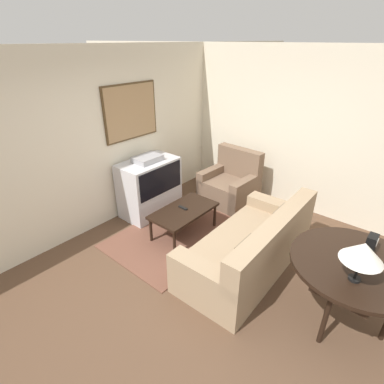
{
  "coord_description": "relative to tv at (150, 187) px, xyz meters",
  "views": [
    {
      "loc": [
        -2.28,
        -1.76,
        2.76
      ],
      "look_at": [
        0.69,
        0.76,
        0.75
      ],
      "focal_mm": 28.0,
      "sensor_mm": 36.0,
      "label": 1
    }
  ],
  "objects": [
    {
      "name": "couch",
      "position": [
        -0.12,
        -2.08,
        -0.2
      ],
      "size": [
        2.09,
        1.0,
        0.86
      ],
      "rotation": [
        0.0,
        0.0,
        3.16
      ],
      "color": "#9E8466",
      "rests_on": "ground_plane"
    },
    {
      "name": "armchair",
      "position": [
        1.21,
        -0.84,
        -0.17
      ],
      "size": [
        0.84,
        0.93,
        0.98
      ],
      "rotation": [
        0.0,
        0.0,
        -1.61
      ],
      "color": "brown",
      "rests_on": "ground_plane"
    },
    {
      "name": "remote",
      "position": [
        -0.1,
        -0.86,
        -0.05
      ],
      "size": [
        0.05,
        0.16,
        0.02
      ],
      "color": "black",
      "rests_on": "coffee_table"
    },
    {
      "name": "wall_right",
      "position": [
        1.87,
        -1.76,
        0.86
      ],
      "size": [
        0.06,
        12.0,
        2.7
      ],
      "color": "beige",
      "rests_on": "ground_plane"
    },
    {
      "name": "table_lamp",
      "position": [
        -0.48,
        -3.32,
        0.6
      ],
      "size": [
        0.37,
        0.37,
        0.41
      ],
      "color": "black",
      "rests_on": "console_table"
    },
    {
      "name": "console_table",
      "position": [
        -0.21,
        -3.27,
        0.22
      ],
      "size": [
        1.26,
        1.26,
        0.77
      ],
      "color": "black",
      "rests_on": "ground_plane"
    },
    {
      "name": "area_rug",
      "position": [
        -0.21,
        -0.82,
        -0.49
      ],
      "size": [
        2.08,
        1.43,
        0.01
      ],
      "color": "brown",
      "rests_on": "ground_plane"
    },
    {
      "name": "ground_plane",
      "position": [
        -0.76,
        -1.76,
        -0.49
      ],
      "size": [
        12.0,
        12.0,
        0.0
      ],
      "primitive_type": "plane",
      "color": "brown"
    },
    {
      "name": "tv",
      "position": [
        0.0,
        0.0,
        0.0
      ],
      "size": [
        1.0,
        0.59,
        1.05
      ],
      "color": "silver",
      "rests_on": "ground_plane"
    },
    {
      "name": "coffee_table",
      "position": [
        -0.12,
        -0.89,
        -0.1
      ],
      "size": [
        1.05,
        0.58,
        0.44
      ],
      "color": "black",
      "rests_on": "ground_plane"
    },
    {
      "name": "mantel_clock",
      "position": [
        0.07,
        -3.32,
        0.38
      ],
      "size": [
        0.15,
        0.1,
        0.2
      ],
      "color": "black",
      "rests_on": "console_table"
    },
    {
      "name": "wall_back",
      "position": [
        -0.74,
        0.37,
        0.86
      ],
      "size": [
        12.0,
        0.1,
        2.7
      ],
      "color": "beige",
      "rests_on": "ground_plane"
    }
  ]
}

